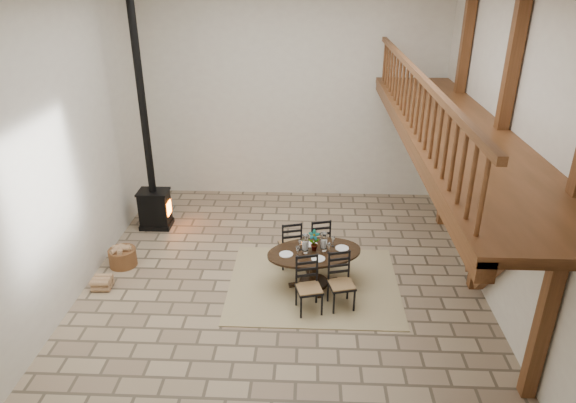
{
  "coord_description": "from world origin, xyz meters",
  "views": [
    {
      "loc": [
        0.44,
        -7.78,
        5.2
      ],
      "look_at": [
        0.07,
        0.4,
        1.42
      ],
      "focal_mm": 32.0,
      "sensor_mm": 36.0,
      "label": 1
    }
  ],
  "objects_px": {
    "wood_stove": "(151,179)",
    "log_stack": "(102,283)",
    "log_basket": "(123,257)",
    "dining_table": "(314,265)"
  },
  "relations": [
    {
      "from": "wood_stove",
      "to": "log_basket",
      "type": "xyz_separation_m",
      "value": [
        -0.2,
        -1.6,
        -0.94
      ]
    },
    {
      "from": "dining_table",
      "to": "log_stack",
      "type": "distance_m",
      "value": 3.75
    },
    {
      "from": "log_basket",
      "to": "log_stack",
      "type": "xyz_separation_m",
      "value": [
        -0.11,
        -0.77,
        -0.07
      ]
    },
    {
      "from": "wood_stove",
      "to": "log_stack",
      "type": "bearing_deg",
      "value": -97.69
    },
    {
      "from": "log_basket",
      "to": "log_stack",
      "type": "bearing_deg",
      "value": -98.04
    },
    {
      "from": "dining_table",
      "to": "log_basket",
      "type": "xyz_separation_m",
      "value": [
        -3.61,
        0.5,
        -0.22
      ]
    },
    {
      "from": "wood_stove",
      "to": "log_basket",
      "type": "distance_m",
      "value": 1.87
    },
    {
      "from": "log_stack",
      "to": "wood_stove",
      "type": "bearing_deg",
      "value": 82.69
    },
    {
      "from": "dining_table",
      "to": "log_stack",
      "type": "bearing_deg",
      "value": 169.66
    },
    {
      "from": "dining_table",
      "to": "log_basket",
      "type": "distance_m",
      "value": 3.65
    }
  ]
}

